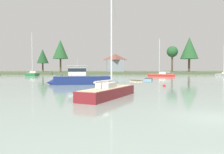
{
  "coord_description": "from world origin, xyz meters",
  "views": [
    {
      "loc": [
        -6.01,
        -10.72,
        2.58
      ],
      "look_at": [
        -3.35,
        36.58,
        0.63
      ],
      "focal_mm": 34.56,
      "sensor_mm": 36.0,
      "label": 1
    }
  ],
  "objects": [
    {
      "name": "shore_tree_center_right",
      "position": [
        -21.8,
        76.85,
        10.08
      ],
      "size": [
        6.17,
        6.17,
        12.87
      ],
      "color": "brown",
      "rests_on": "far_shore_bank"
    },
    {
      "name": "cruiser_navy",
      "position": [
        -9.74,
        23.88,
        0.63
      ],
      "size": [
        10.34,
        3.65,
        5.03
      ],
      "color": "navy",
      "rests_on": "ground"
    },
    {
      "name": "shore_tree_inland_a",
      "position": [
        31.03,
        76.93,
        10.85
      ],
      "size": [
        7.3,
        7.3,
        14.34
      ],
      "color": "brown",
      "rests_on": "far_shore_bank"
    },
    {
      "name": "sailboat_green",
      "position": [
        -29.21,
        65.26,
        0.3
      ],
      "size": [
        4.01,
        10.0,
        15.36
      ],
      "color": "#236B3D",
      "rests_on": "ground"
    },
    {
      "name": "mooring_buoy_red",
      "position": [
        3.06,
        19.13,
        0.08
      ],
      "size": [
        0.44,
        0.44,
        0.5
      ],
      "color": "red",
      "rests_on": "ground"
    },
    {
      "name": "shore_tree_far_left",
      "position": [
        -31.52,
        87.17,
        7.86
      ],
      "size": [
        5.11,
        5.11,
        10.0
      ],
      "color": "brown",
      "rests_on": "far_shore_bank"
    },
    {
      "name": "sailboat_maroon",
      "position": [
        -5.27,
        8.1,
        0.24
      ],
      "size": [
        5.44,
        7.79,
        10.5
      ],
      "color": "maroon",
      "rests_on": "ground"
    },
    {
      "name": "dinghy_skyblue",
      "position": [
        4.6,
        35.56,
        0.15
      ],
      "size": [
        2.67,
        4.02,
        0.63
      ],
      "color": "#669ECC",
      "rests_on": "ground"
    },
    {
      "name": "cottage_eastern",
      "position": [
        1.37,
        93.42,
        5.42
      ],
      "size": [
        8.52,
        7.36,
        8.45
      ],
      "color": "gray",
      "rests_on": "far_shore_bank"
    },
    {
      "name": "dinghy_cream",
      "position": [
        0.74,
        29.46,
        0.11
      ],
      "size": [
        2.17,
        3.12,
        0.44
      ],
      "color": "beige",
      "rests_on": "ground"
    },
    {
      "name": "sailboat_red",
      "position": [
        13.05,
        55.06,
        0.25
      ],
      "size": [
        8.34,
        4.91,
        12.21
      ],
      "color": "#B2231E",
      "rests_on": "ground"
    },
    {
      "name": "ground_plane",
      "position": [
        0.0,
        0.0,
        0.0
      ],
      "size": [
        550.13,
        550.13,
        0.0
      ],
      "primitive_type": "plane",
      "color": "gray"
    },
    {
      "name": "far_shore_bank",
      "position": [
        0.0,
        96.54,
        0.52
      ],
      "size": [
        247.56,
        43.89,
        1.04
      ],
      "primitive_type": "cube",
      "color": "#4C563D",
      "rests_on": "ground"
    },
    {
      "name": "shore_tree_left",
      "position": [
        24.72,
        79.49,
        9.43
      ],
      "size": [
        4.7,
        4.7,
        10.92
      ],
      "color": "brown",
      "rests_on": "far_shore_bank"
    }
  ]
}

